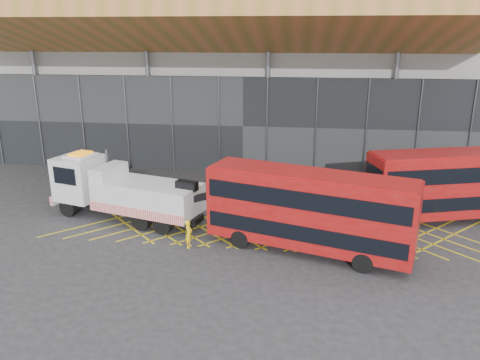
# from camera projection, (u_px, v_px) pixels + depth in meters

# --- Properties ---
(ground_plane) EXTENTS (120.00, 120.00, 0.00)m
(ground_plane) POSITION_uv_depth(u_px,v_px,m) (190.00, 221.00, 29.64)
(ground_plane) COLOR #272729
(road_markings) EXTENTS (27.96, 7.16, 0.01)m
(road_markings) POSITION_uv_depth(u_px,v_px,m) (279.00, 226.00, 28.97)
(road_markings) COLOR gold
(road_markings) RESTS_ON ground_plane
(construction_building) EXTENTS (55.00, 23.97, 18.00)m
(construction_building) POSITION_uv_depth(u_px,v_px,m) (251.00, 60.00, 44.13)
(construction_building) COLOR gray
(construction_building) RESTS_ON ground_plane
(recovery_truck) EXTENTS (11.77, 5.52, 4.12)m
(recovery_truck) POSITION_uv_depth(u_px,v_px,m) (121.00, 190.00, 29.63)
(recovery_truck) COLOR black
(recovery_truck) RESTS_ON ground_plane
(bus_towed) EXTENTS (11.27, 5.77, 4.49)m
(bus_towed) POSITION_uv_depth(u_px,v_px,m) (309.00, 209.00, 24.84)
(bus_towed) COLOR maroon
(bus_towed) RESTS_ON ground_plane
(bus_second) EXTENTS (11.27, 5.53, 4.49)m
(bus_second) POSITION_uv_depth(u_px,v_px,m) (456.00, 183.00, 29.14)
(bus_second) COLOR maroon
(bus_second) RESTS_ON ground_plane
(worker) EXTENTS (0.40, 0.59, 1.59)m
(worker) POSITION_uv_depth(u_px,v_px,m) (189.00, 234.00, 25.85)
(worker) COLOR yellow
(worker) RESTS_ON ground_plane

